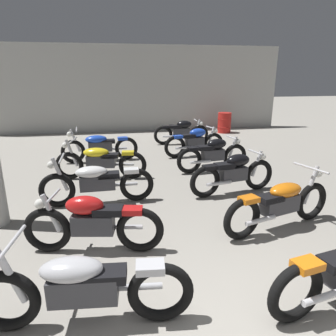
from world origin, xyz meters
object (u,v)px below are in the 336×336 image
(motorcycle_left_row_4, at_px, (100,146))
(oil_drum, at_px, (224,123))
(motorcycle_left_row_0, at_px, (82,287))
(motorcycle_right_row_1, at_px, (280,203))
(motorcycle_left_row_3, at_px, (100,161))
(motorcycle_right_row_3, at_px, (213,154))
(motorcycle_right_row_2, at_px, (234,173))
(motorcycle_right_row_4, at_px, (195,141))
(motorcycle_right_row_5, at_px, (182,131))
(motorcycle_left_row_1, at_px, (92,222))
(motorcycle_left_row_2, at_px, (97,182))

(motorcycle_left_row_4, relative_size, oil_drum, 2.55)
(motorcycle_left_row_0, relative_size, motorcycle_right_row_1, 1.02)
(motorcycle_left_row_3, bearing_deg, oil_drum, 45.97)
(motorcycle_left_row_3, distance_m, motorcycle_right_row_3, 2.85)
(motorcycle_right_row_2, xyz_separation_m, motorcycle_right_row_4, (0.03, 3.16, 0.00))
(motorcycle_right_row_2, bearing_deg, motorcycle_right_row_5, 90.03)
(motorcycle_right_row_2, bearing_deg, motorcycle_left_row_3, 151.91)
(motorcycle_left_row_4, bearing_deg, motorcycle_right_row_4, 2.10)
(motorcycle_left_row_1, xyz_separation_m, oil_drum, (5.09, 8.47, -0.03))
(motorcycle_left_row_2, relative_size, motorcycle_left_row_4, 1.00)
(motorcycle_right_row_1, relative_size, motorcycle_right_row_3, 1.08)
(motorcycle_left_row_2, bearing_deg, motorcycle_right_row_1, -28.08)
(motorcycle_right_row_4, bearing_deg, motorcycle_right_row_1, -88.66)
(motorcycle_left_row_0, bearing_deg, motorcycle_right_row_4, 65.56)
(motorcycle_right_row_3, relative_size, motorcycle_right_row_4, 1.00)
(motorcycle_left_row_4, relative_size, motorcycle_right_row_4, 1.11)
(motorcycle_left_row_4, bearing_deg, motorcycle_left_row_1, -89.67)
(motorcycle_left_row_1, relative_size, motorcycle_right_row_1, 0.92)
(motorcycle_right_row_2, height_order, motorcycle_right_row_5, same)
(motorcycle_left_row_3, height_order, motorcycle_right_row_3, motorcycle_left_row_3)
(motorcycle_left_row_2, distance_m, oil_drum, 8.46)
(motorcycle_right_row_2, distance_m, motorcycle_right_row_3, 1.58)
(motorcycle_left_row_3, distance_m, motorcycle_right_row_4, 3.26)
(motorcycle_left_row_4, relative_size, motorcycle_right_row_2, 1.11)
(motorcycle_left_row_0, height_order, oil_drum, motorcycle_left_row_0)
(motorcycle_left_row_0, bearing_deg, oil_drum, 62.46)
(motorcycle_left_row_3, bearing_deg, motorcycle_right_row_5, 50.58)
(motorcycle_left_row_2, distance_m, motorcycle_left_row_3, 1.51)
(motorcycle_right_row_2, bearing_deg, oil_drum, 71.05)
(motorcycle_left_row_3, distance_m, motorcycle_right_row_2, 3.13)
(motorcycle_left_row_1, relative_size, motorcycle_right_row_5, 0.99)
(motorcycle_left_row_2, xyz_separation_m, motorcycle_right_row_3, (2.87, 1.62, 0.01))
(motorcycle_left_row_1, xyz_separation_m, motorcycle_right_row_5, (2.79, 6.58, 0.00))
(motorcycle_left_row_2, xyz_separation_m, oil_drum, (5.09, 6.75, -0.03))
(motorcycle_left_row_2, relative_size, motorcycle_right_row_2, 1.11)
(motorcycle_right_row_1, distance_m, motorcycle_right_row_4, 4.77)
(motorcycle_right_row_4, bearing_deg, motorcycle_left_row_3, -148.87)
(motorcycle_left_row_4, bearing_deg, motorcycle_right_row_2, -47.33)
(motorcycle_left_row_0, height_order, motorcycle_right_row_2, motorcycle_left_row_0)
(motorcycle_right_row_2, xyz_separation_m, oil_drum, (2.30, 6.71, -0.03))
(motorcycle_left_row_1, bearing_deg, motorcycle_right_row_4, 60.14)
(oil_drum, bearing_deg, motorcycle_right_row_3, -113.38)
(motorcycle_left_row_1, height_order, motorcycle_right_row_2, same)
(motorcycle_left_row_0, distance_m, motorcycle_right_row_4, 6.89)
(motorcycle_left_row_3, bearing_deg, motorcycle_left_row_2, -91.07)
(motorcycle_right_row_3, bearing_deg, motorcycle_right_row_5, 91.52)
(motorcycle_left_row_2, distance_m, motorcycle_left_row_4, 3.10)
(motorcycle_left_row_2, bearing_deg, oil_drum, 52.98)
(motorcycle_left_row_1, bearing_deg, motorcycle_right_row_2, 32.16)
(motorcycle_left_row_0, distance_m, motorcycle_left_row_2, 3.08)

